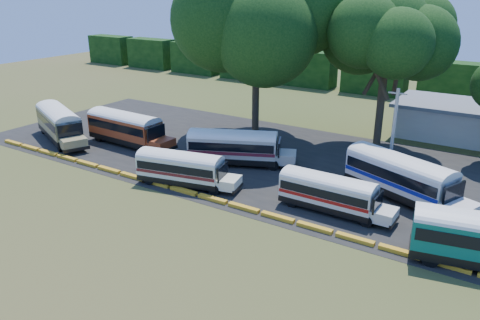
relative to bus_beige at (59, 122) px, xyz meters
The scene contains 13 objects.
ground 23.11m from the bus_beige, 12.44° to the right, with size 160.00×160.00×0.00m, color #35511B.
asphalt_strip 24.60m from the bus_beige, 16.70° to the left, with size 64.00×24.00×0.02m, color black.
curb 22.91m from the bus_beige, ahead, with size 53.70×0.45×0.30m.
treeline_backdrop 48.57m from the bus_beige, 62.43° to the left, with size 130.00×4.00×6.00m.
bus_beige is the anchor object (origin of this frame).
bus_red 8.12m from the bus_beige, 20.14° to the left, with size 11.10×3.19×3.61m.
bus_cream_west 20.10m from the bus_beige, ahead, with size 9.49×4.15×3.03m.
bus_cream_east 21.38m from the bus_beige, 10.84° to the left, with size 10.59×6.56×3.44m.
bus_white_red 32.70m from the bus_beige, ahead, with size 9.03×2.36×2.96m.
bus_white_blue 36.96m from the bus_beige, ahead, with size 11.30×6.77×3.65m.
tree_west 24.95m from the bus_beige, 36.05° to the left, with size 13.80×13.80×18.65m.
tree_center 36.72m from the bus_beige, 28.07° to the left, with size 11.18×11.18×16.49m.
utility_pole 35.78m from the bus_beige, 13.32° to the left, with size 1.60×0.30×8.31m.
Camera 1 is at (21.89, -26.98, 16.44)m, focal length 35.00 mm.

